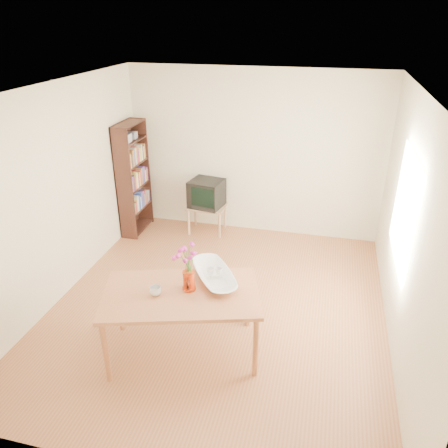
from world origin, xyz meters
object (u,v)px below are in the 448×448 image
(bowl, at_px, (214,258))
(mug, at_px, (155,291))
(table, at_px, (181,298))
(pitcher, at_px, (189,281))
(television, at_px, (207,193))

(bowl, bearing_deg, mug, -138.53)
(table, relative_size, bowl, 3.38)
(table, height_order, bowl, bowl)
(pitcher, relative_size, television, 0.38)
(table, relative_size, mug, 14.73)
(table, height_order, pitcher, pitcher)
(mug, height_order, bowl, bowl)
(table, xyz_separation_m, bowl, (0.26, 0.33, 0.32))
(bowl, xyz_separation_m, television, (-0.79, 2.49, -0.31))
(table, height_order, television, television)
(mug, height_order, television, television)
(pitcher, distance_m, television, 2.81)
(pitcher, distance_m, mug, 0.35)
(pitcher, height_order, television, pitcher)
(pitcher, bearing_deg, bowl, 41.69)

